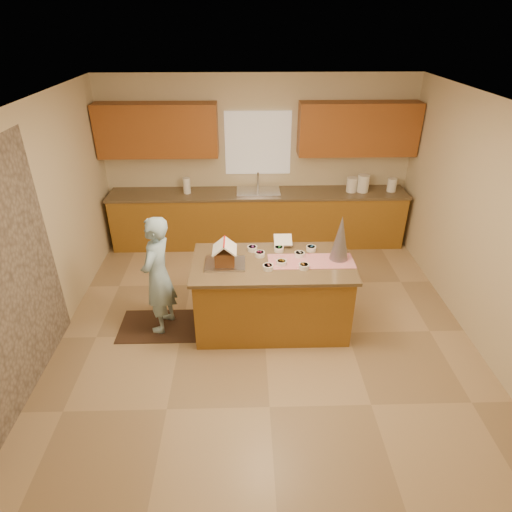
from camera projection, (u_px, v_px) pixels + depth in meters
name	position (u px, v px, depth m)	size (l,w,h in m)	color
floor	(265.00, 334.00, 5.36)	(5.50, 5.50, 0.00)	tan
ceiling	(267.00, 108.00, 4.03)	(5.50, 5.50, 0.00)	silver
wall_back	(258.00, 161.00, 7.09)	(5.50, 5.50, 0.00)	beige
wall_front	(290.00, 471.00, 2.30)	(5.50, 5.50, 0.00)	beige
wall_left	(33.00, 240.00, 4.63)	(5.50, 5.50, 0.00)	beige
wall_right	(493.00, 234.00, 4.76)	(5.50, 5.50, 0.00)	beige
stone_accent	(1.00, 289.00, 3.99)	(2.50, 2.50, 0.00)	gray
window_curtain	(258.00, 143.00, 6.92)	(1.05, 0.03, 1.00)	white
back_counter_base	(258.00, 219.00, 7.28)	(4.80, 0.60, 0.88)	brown
back_counter_top	(258.00, 194.00, 7.05)	(4.85, 0.63, 0.04)	brown
upper_cabinet_left	(157.00, 130.00, 6.63)	(1.85, 0.35, 0.80)	#9B5421
upper_cabinet_right	(358.00, 129.00, 6.70)	(1.85, 0.35, 0.80)	#9B5421
sink	(258.00, 194.00, 7.05)	(0.70, 0.45, 0.12)	silver
faucet	(258.00, 180.00, 7.13)	(0.03, 0.03, 0.28)	silver
island_base	(272.00, 296.00, 5.31)	(1.81, 0.90, 0.88)	brown
island_top	(272.00, 263.00, 5.08)	(1.89, 0.98, 0.04)	brown
table_runner	(311.00, 261.00, 5.08)	(1.00, 0.36, 0.01)	red
baking_tray	(225.00, 264.00, 5.01)	(0.46, 0.34, 0.03)	silver
cookbook	(283.00, 240.00, 5.36)	(0.22, 0.02, 0.18)	white
tinsel_tree	(340.00, 238.00, 5.00)	(0.22, 0.22, 0.55)	#A9A7B3
rug	(161.00, 326.00, 5.49)	(1.01, 0.66, 0.01)	black
boy	(158.00, 275.00, 5.12)	(0.55, 0.36, 1.50)	#93BBD1
canister_a	(352.00, 185.00, 7.02)	(0.17, 0.17, 0.23)	white
canister_b	(363.00, 183.00, 7.01)	(0.19, 0.19, 0.28)	white
canister_c	(392.00, 185.00, 7.04)	(0.15, 0.15, 0.21)	white
paper_towel	(187.00, 186.00, 6.95)	(0.12, 0.12, 0.26)	white
gingerbread_house	(225.00, 255.00, 4.95)	(0.28, 0.28, 0.28)	#562D16
candy_bowls	(282.00, 256.00, 5.13)	(0.84, 0.57, 0.06)	gold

